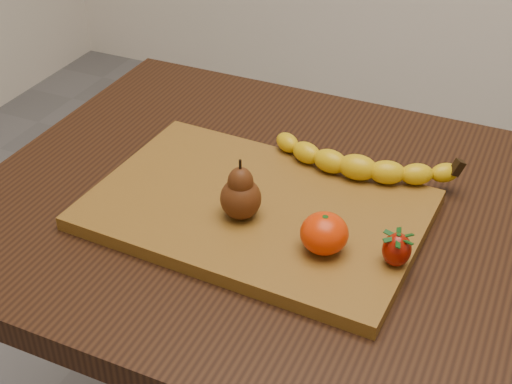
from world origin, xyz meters
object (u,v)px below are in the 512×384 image
at_px(cutting_board, 256,210).
at_px(mandarin, 324,233).
at_px(pear, 241,189).
at_px(table, 319,267).

xyz_separation_m(cutting_board, mandarin, (0.12, -0.05, 0.04)).
bearing_deg(cutting_board, pear, -101.12).
distance_m(table, pear, 0.20).
xyz_separation_m(table, mandarin, (0.04, -0.10, 0.14)).
xyz_separation_m(table, cutting_board, (-0.08, -0.04, 0.11)).
xyz_separation_m(pear, mandarin, (0.13, -0.02, -0.02)).
relative_size(cutting_board, mandarin, 7.40).
distance_m(cutting_board, mandarin, 0.13).
bearing_deg(cutting_board, mandarin, -22.48).
distance_m(cutting_board, pear, 0.06).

